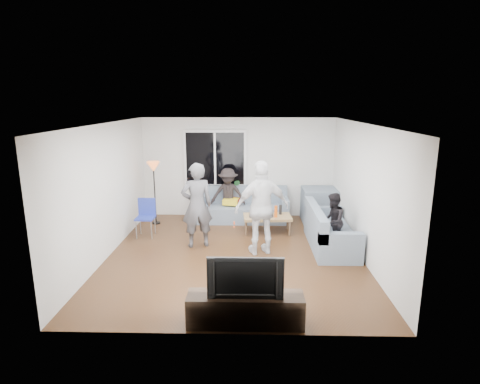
{
  "coord_description": "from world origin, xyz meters",
  "views": [
    {
      "loc": [
        0.3,
        -7.32,
        3.02
      ],
      "look_at": [
        0.1,
        0.6,
        1.15
      ],
      "focal_mm": 29.05,
      "sensor_mm": 36.0,
      "label": 1
    }
  ],
  "objects_px": {
    "sofa_right_section": "(331,227)",
    "floor_lamp": "(155,193)",
    "sofa_back_section": "(243,205)",
    "spectator_right": "(333,221)",
    "coffee_table": "(267,224)",
    "tv_console": "(245,309)",
    "spectator_back": "(228,195)",
    "television": "(245,275)",
    "player_right": "(262,208)",
    "side_chair": "(145,218)",
    "player_left": "(197,205)"
  },
  "relations": [
    {
      "from": "player_right",
      "to": "spectator_back",
      "type": "bearing_deg",
      "value": -86.37
    },
    {
      "from": "coffee_table",
      "to": "spectator_right",
      "type": "relative_size",
      "value": 0.93
    },
    {
      "from": "coffee_table",
      "to": "spectator_right",
      "type": "xyz_separation_m",
      "value": [
        1.3,
        -0.99,
        0.39
      ]
    },
    {
      "from": "sofa_back_section",
      "to": "spectator_right",
      "type": "distance_m",
      "value": 2.68
    },
    {
      "from": "floor_lamp",
      "to": "spectator_back",
      "type": "distance_m",
      "value": 1.83
    },
    {
      "from": "sofa_back_section",
      "to": "spectator_right",
      "type": "xyz_separation_m",
      "value": [
        1.89,
        -1.89,
        0.17
      ]
    },
    {
      "from": "coffee_table",
      "to": "spectator_back",
      "type": "height_order",
      "value": "spectator_back"
    },
    {
      "from": "coffee_table",
      "to": "side_chair",
      "type": "height_order",
      "value": "side_chair"
    },
    {
      "from": "coffee_table",
      "to": "player_right",
      "type": "distance_m",
      "value": 1.49
    },
    {
      "from": "side_chair",
      "to": "tv_console",
      "type": "xyz_separation_m",
      "value": [
        2.3,
        -3.5,
        -0.21
      ]
    },
    {
      "from": "coffee_table",
      "to": "sofa_back_section",
      "type": "bearing_deg",
      "value": 123.11
    },
    {
      "from": "floor_lamp",
      "to": "sofa_back_section",
      "type": "bearing_deg",
      "value": 7.85
    },
    {
      "from": "sofa_right_section",
      "to": "spectator_back",
      "type": "xyz_separation_m",
      "value": [
        -2.27,
        1.82,
        0.25
      ]
    },
    {
      "from": "coffee_table",
      "to": "tv_console",
      "type": "xyz_separation_m",
      "value": [
        -0.47,
        -3.87,
        0.02
      ]
    },
    {
      "from": "sofa_back_section",
      "to": "tv_console",
      "type": "bearing_deg",
      "value": -88.57
    },
    {
      "from": "sofa_right_section",
      "to": "television",
      "type": "relative_size",
      "value": 1.96
    },
    {
      "from": "spectator_right",
      "to": "spectator_back",
      "type": "relative_size",
      "value": 0.87
    },
    {
      "from": "coffee_table",
      "to": "television",
      "type": "bearing_deg",
      "value": -96.93
    },
    {
      "from": "coffee_table",
      "to": "floor_lamp",
      "type": "bearing_deg",
      "value": 167.75
    },
    {
      "from": "spectator_back",
      "to": "sofa_back_section",
      "type": "bearing_deg",
      "value": -2.74
    },
    {
      "from": "player_left",
      "to": "player_right",
      "type": "bearing_deg",
      "value": 147.4
    },
    {
      "from": "floor_lamp",
      "to": "player_right",
      "type": "bearing_deg",
      "value": -35.84
    },
    {
      "from": "side_chair",
      "to": "player_left",
      "type": "bearing_deg",
      "value": -22.9
    },
    {
      "from": "tv_console",
      "to": "television",
      "type": "height_order",
      "value": "television"
    },
    {
      "from": "sofa_right_section",
      "to": "side_chair",
      "type": "height_order",
      "value": "side_chair"
    },
    {
      "from": "player_right",
      "to": "spectator_back",
      "type": "xyz_separation_m",
      "value": [
        -0.8,
        2.21,
        -0.27
      ]
    },
    {
      "from": "coffee_table",
      "to": "floor_lamp",
      "type": "xyz_separation_m",
      "value": [
        -2.77,
        0.6,
        0.58
      ]
    },
    {
      "from": "television",
      "to": "tv_console",
      "type": "bearing_deg",
      "value": 0.0
    },
    {
      "from": "sofa_right_section",
      "to": "spectator_back",
      "type": "bearing_deg",
      "value": 51.33
    },
    {
      "from": "coffee_table",
      "to": "spectator_right",
      "type": "distance_m",
      "value": 1.68
    },
    {
      "from": "floor_lamp",
      "to": "player_left",
      "type": "xyz_separation_m",
      "value": [
        1.26,
        -1.53,
        0.12
      ]
    },
    {
      "from": "sofa_right_section",
      "to": "floor_lamp",
      "type": "distance_m",
      "value": 4.35
    },
    {
      "from": "sofa_right_section",
      "to": "coffee_table",
      "type": "relative_size",
      "value": 1.82
    },
    {
      "from": "sofa_right_section",
      "to": "player_left",
      "type": "relative_size",
      "value": 1.12
    },
    {
      "from": "player_left",
      "to": "sofa_back_section",
      "type": "bearing_deg",
      "value": -134.89
    },
    {
      "from": "coffee_table",
      "to": "spectator_right",
      "type": "bearing_deg",
      "value": -37.24
    },
    {
      "from": "player_left",
      "to": "spectator_back",
      "type": "distance_m",
      "value": 1.95
    },
    {
      "from": "player_right",
      "to": "tv_console",
      "type": "height_order",
      "value": "player_right"
    },
    {
      "from": "sofa_right_section",
      "to": "floor_lamp",
      "type": "bearing_deg",
      "value": 69.96
    },
    {
      "from": "side_chair",
      "to": "floor_lamp",
      "type": "height_order",
      "value": "floor_lamp"
    },
    {
      "from": "side_chair",
      "to": "player_right",
      "type": "xyz_separation_m",
      "value": [
        2.6,
        -0.91,
        0.52
      ]
    },
    {
      "from": "spectator_right",
      "to": "sofa_back_section",
      "type": "bearing_deg",
      "value": -120.66
    },
    {
      "from": "player_right",
      "to": "spectator_back",
      "type": "height_order",
      "value": "player_right"
    },
    {
      "from": "sofa_right_section",
      "to": "sofa_back_section",
      "type": "bearing_deg",
      "value": 46.6
    },
    {
      "from": "sofa_back_section",
      "to": "floor_lamp",
      "type": "bearing_deg",
      "value": -172.15
    },
    {
      "from": "floor_lamp",
      "to": "television",
      "type": "relative_size",
      "value": 1.53
    },
    {
      "from": "tv_console",
      "to": "player_left",
      "type": "bearing_deg",
      "value": 109.56
    },
    {
      "from": "tv_console",
      "to": "coffee_table",
      "type": "bearing_deg",
      "value": 83.07
    },
    {
      "from": "spectator_right",
      "to": "spectator_back",
      "type": "height_order",
      "value": "spectator_back"
    },
    {
      "from": "spectator_back",
      "to": "floor_lamp",
      "type": "bearing_deg",
      "value": -167.83
    }
  ]
}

